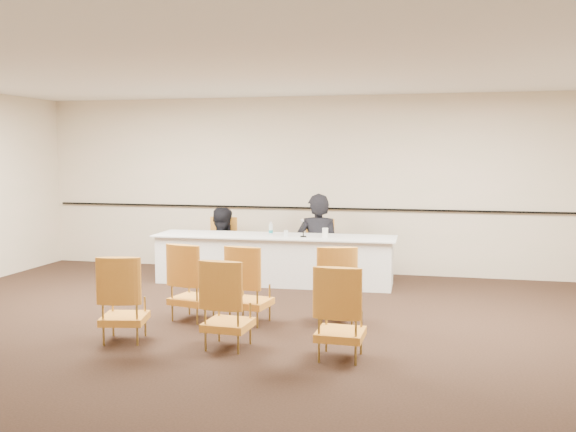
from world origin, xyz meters
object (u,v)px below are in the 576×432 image
(coffee_cup, at_px, (325,233))
(drinking_glass, at_px, (286,234))
(aud_chair_back_right, at_px, (341,312))
(aud_chair_front_left, at_px, (193,281))
(panel_table, at_px, (274,259))
(aud_chair_back_mid, at_px, (228,303))
(aud_chair_front_right, at_px, (335,284))
(panelist_main_chair, at_px, (318,249))
(aud_chair_front_mid, at_px, (250,284))
(panelist_main, at_px, (318,253))
(panelist_second_chair, at_px, (220,246))
(microphone, at_px, (303,228))
(panelist_second, at_px, (220,257))
(aud_chair_back_left, at_px, (124,298))
(water_bottle, at_px, (271,229))

(coffee_cup, bearing_deg, drinking_glass, -175.04)
(aud_chair_back_right, bearing_deg, aud_chair_front_left, 153.06)
(panel_table, distance_m, aud_chair_back_mid, 3.38)
(drinking_glass, height_order, aud_chair_front_right, aud_chair_front_right)
(panelist_main_chair, bearing_deg, aud_chair_front_mid, -97.20)
(panelist_main, height_order, panelist_second_chair, panelist_main)
(panelist_main, height_order, microphone, panelist_main)
(panelist_second, xyz_separation_m, aud_chair_back_left, (0.27, -3.91, 0.18))
(panelist_main_chair, bearing_deg, aud_chair_back_right, -78.06)
(panel_table, height_order, aud_chair_back_right, aud_chair_back_right)
(panelist_main_chair, height_order, aud_chair_front_left, same)
(water_bottle, bearing_deg, aud_chair_back_right, -64.72)
(panelist_main_chair, xyz_separation_m, drinking_glass, (-0.37, -0.69, 0.33))
(water_bottle, relative_size, coffee_cup, 1.47)
(aud_chair_back_right, bearing_deg, panel_table, 116.04)
(panelist_second, bearing_deg, panel_table, 135.66)
(panelist_main, xyz_separation_m, panelist_second_chair, (-1.66, -0.05, 0.07))
(microphone, relative_size, aud_chair_back_right, 0.28)
(aud_chair_front_left, height_order, aud_chair_back_left, same)
(panelist_main_chair, distance_m, water_bottle, 0.95)
(microphone, height_order, aud_chair_back_right, microphone)
(panelist_second, distance_m, aud_chair_front_left, 2.97)
(panelist_second_chair, relative_size, aud_chair_back_mid, 1.00)
(panelist_main_chair, height_order, aud_chair_front_right, same)
(panel_table, relative_size, aud_chair_front_right, 3.98)
(aud_chair_front_left, bearing_deg, aud_chair_front_mid, 12.79)
(panelist_second, bearing_deg, panelist_second_chair, 180.00)
(panelist_main_chair, distance_m, drinking_glass, 0.85)
(aud_chair_back_mid, bearing_deg, panel_table, 99.66)
(aud_chair_back_right, bearing_deg, aud_chair_front_mid, 140.88)
(aud_chair_front_mid, relative_size, aud_chair_back_mid, 1.00)
(aud_chair_back_mid, bearing_deg, aud_chair_front_mid, 96.95)
(panelist_main, bearing_deg, aud_chair_back_left, 67.26)
(panelist_second, height_order, aud_chair_back_left, panelist_second)
(aud_chair_front_left, relative_size, aud_chair_front_right, 1.00)
(microphone, bearing_deg, aud_chair_front_mid, -112.59)
(panel_table, distance_m, water_bottle, 0.49)
(panelist_second_chair, bearing_deg, aud_chair_back_right, -58.12)
(aud_chair_back_left, distance_m, aud_chair_back_mid, 1.18)
(panelist_second, distance_m, microphone, 1.79)
(panelist_second, relative_size, microphone, 6.20)
(aud_chair_front_left, relative_size, aud_chair_back_right, 1.00)
(panelist_main_chair, bearing_deg, aud_chair_back_left, -111.12)
(panelist_main, bearing_deg, aud_chair_front_left, 67.76)
(panel_table, bearing_deg, microphone, -14.19)
(microphone, bearing_deg, aud_chair_front_left, -129.90)
(panel_table, height_order, drinking_glass, drinking_glass)
(aud_chair_back_left, bearing_deg, drinking_glass, 60.16)
(aud_chair_back_left, bearing_deg, panelist_second_chair, 81.46)
(aud_chair_front_left, bearing_deg, coffee_cup, 74.26)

